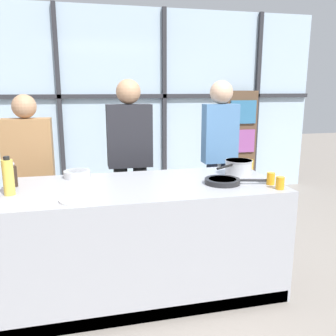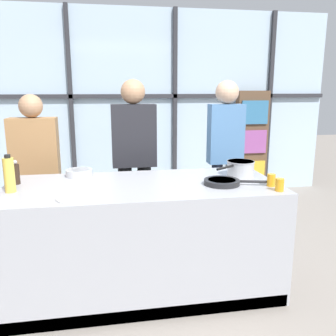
{
  "view_description": "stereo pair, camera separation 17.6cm",
  "coord_description": "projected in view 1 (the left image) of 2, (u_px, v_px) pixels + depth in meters",
  "views": [
    {
      "loc": [
        -0.44,
        -2.7,
        1.65
      ],
      "look_at": [
        0.22,
        0.1,
        1.01
      ],
      "focal_mm": 38.0,
      "sensor_mm": 36.0,
      "label": 1
    },
    {
      "loc": [
        -0.26,
        -2.74,
        1.65
      ],
      "look_at": [
        0.22,
        0.1,
        1.01
      ],
      "focal_mm": 38.0,
      "sensor_mm": 36.0,
      "label": 2
    }
  ],
  "objects": [
    {
      "name": "ground_plane",
      "position": [
        145.0,
        287.0,
        3.03
      ],
      "size": [
        18.0,
        18.0,
        0.0
      ],
      "primitive_type": "plane",
      "color": "gray"
    },
    {
      "name": "back_window_wall",
      "position": [
        114.0,
        105.0,
        5.29
      ],
      "size": [
        6.4,
        0.1,
        2.8
      ],
      "color": "silver",
      "rests_on": "ground_plane"
    },
    {
      "name": "bookshelf",
      "position": [
        240.0,
        142.0,
        5.68
      ],
      "size": [
        0.5,
        0.19,
        1.62
      ],
      "color": "brown",
      "rests_on": "ground_plane"
    },
    {
      "name": "demo_island",
      "position": [
        145.0,
        237.0,
        2.93
      ],
      "size": [
        2.16,
        0.95,
        0.91
      ],
      "color": "#A8AAB2",
      "rests_on": "ground_plane"
    },
    {
      "name": "spectator_far_left",
      "position": [
        30.0,
        168.0,
        3.43
      ],
      "size": [
        0.46,
        0.22,
        1.6
      ],
      "rotation": [
        0.0,
        0.0,
        3.14
      ],
      "color": "black",
      "rests_on": "ground_plane"
    },
    {
      "name": "spectator_center_left",
      "position": [
        130.0,
        154.0,
        3.62
      ],
      "size": [
        0.45,
        0.24,
        1.74
      ],
      "rotation": [
        0.0,
        0.0,
        3.14
      ],
      "color": "black",
      "rests_on": "ground_plane"
    },
    {
      "name": "spectator_center_right",
      "position": [
        220.0,
        148.0,
        3.83
      ],
      "size": [
        0.37,
        0.24,
        1.73
      ],
      "rotation": [
        0.0,
        0.0,
        3.14
      ],
      "color": "#232838",
      "rests_on": "ground_plane"
    },
    {
      "name": "frying_pan",
      "position": [
        223.0,
        181.0,
        2.84
      ],
      "size": [
        0.5,
        0.28,
        0.04
      ],
      "color": "#232326",
      "rests_on": "demo_island"
    },
    {
      "name": "saucepan",
      "position": [
        238.0,
        167.0,
        3.12
      ],
      "size": [
        0.39,
        0.31,
        0.13
      ],
      "color": "silver",
      "rests_on": "demo_island"
    },
    {
      "name": "white_plate",
      "position": [
        80.0,
        199.0,
        2.42
      ],
      "size": [
        0.28,
        0.28,
        0.01
      ],
      "primitive_type": "cylinder",
      "color": "white",
      "rests_on": "demo_island"
    },
    {
      "name": "mixing_bowl",
      "position": [
        77.0,
        174.0,
        3.04
      ],
      "size": [
        0.23,
        0.23,
        0.06
      ],
      "color": "silver",
      "rests_on": "demo_island"
    },
    {
      "name": "oil_bottle",
      "position": [
        8.0,
        177.0,
        2.52
      ],
      "size": [
        0.08,
        0.08,
        0.28
      ],
      "color": "#E0CC4C",
      "rests_on": "demo_island"
    },
    {
      "name": "pepper_grinder",
      "position": [
        13.0,
        176.0,
        2.74
      ],
      "size": [
        0.06,
        0.06,
        0.2
      ],
      "color": "#332319",
      "rests_on": "demo_island"
    },
    {
      "name": "juice_glass_near",
      "position": [
        280.0,
        183.0,
        2.68
      ],
      "size": [
        0.06,
        0.06,
        0.1
      ],
      "primitive_type": "cylinder",
      "color": "orange",
      "rests_on": "demo_island"
    },
    {
      "name": "juice_glass_far",
      "position": [
        271.0,
        179.0,
        2.82
      ],
      "size": [
        0.06,
        0.06,
        0.1
      ],
      "primitive_type": "cylinder",
      "color": "orange",
      "rests_on": "demo_island"
    }
  ]
}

